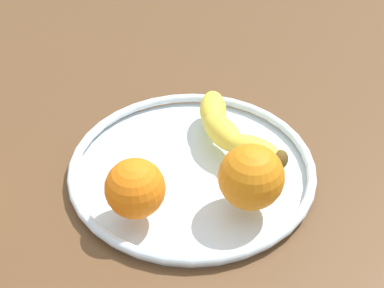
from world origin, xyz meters
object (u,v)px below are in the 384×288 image
object	(u,v)px
fruit_bowl	(192,168)
orange_front_right	(250,178)
orange_back_right	(135,188)
banana	(232,132)

from	to	relation	value
fruit_bowl	orange_front_right	size ratio (longest dim) A/B	4.13
orange_back_right	orange_front_right	world-z (taller)	orange_front_right
banana	orange_front_right	distance (cm)	11.05
fruit_bowl	banana	distance (cm)	6.98
fruit_bowl	orange_back_right	world-z (taller)	orange_back_right
fruit_bowl	banana	xyz separation A→B (cm)	(0.78, 6.40, 2.66)
orange_front_right	fruit_bowl	bearing A→B (deg)	178.75
banana	orange_front_right	size ratio (longest dim) A/B	2.38
banana	orange_back_right	bearing A→B (deg)	-72.86
banana	orange_front_right	xyz separation A→B (cm)	(8.63, -6.61, 1.99)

